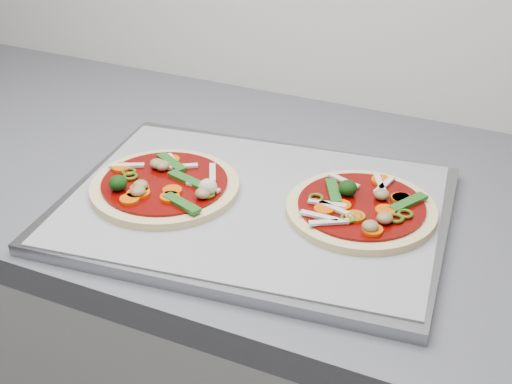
% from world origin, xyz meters
% --- Properties ---
extents(base_cabinet, '(3.60, 0.60, 0.86)m').
position_xyz_m(base_cabinet, '(0.00, 1.30, 0.43)').
color(base_cabinet, '#AEAFAC').
rests_on(base_cabinet, ground).
extents(countertop, '(3.60, 0.60, 0.04)m').
position_xyz_m(countertop, '(0.00, 1.30, 0.88)').
color(countertop, '#55565D').
rests_on(countertop, base_cabinet).
extents(baking_tray, '(0.52, 0.41, 0.02)m').
position_xyz_m(baking_tray, '(0.48, 1.22, 0.91)').
color(baking_tray, gray).
rests_on(baking_tray, countertop).
extents(parchment, '(0.51, 0.40, 0.00)m').
position_xyz_m(parchment, '(0.48, 1.22, 0.92)').
color(parchment, gray).
rests_on(parchment, baking_tray).
extents(pizza_left, '(0.24, 0.24, 0.03)m').
position_xyz_m(pizza_left, '(0.36, 1.19, 0.93)').
color(pizza_left, tan).
rests_on(pizza_left, parchment).
extents(pizza_right, '(0.26, 0.26, 0.03)m').
position_xyz_m(pizza_right, '(0.62, 1.25, 0.93)').
color(pizza_right, tan).
rests_on(pizza_right, parchment).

